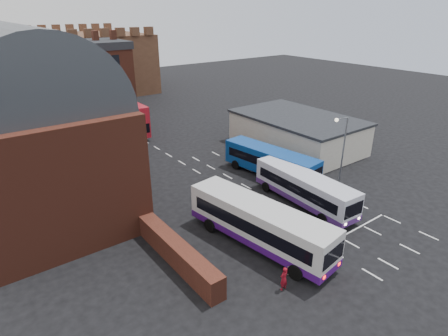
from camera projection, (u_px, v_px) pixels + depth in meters
ground at (296, 230)px, 31.41m from camera, size 180.00×180.00×0.00m
railway_station at (22, 117)px, 35.20m from camera, size 12.00×28.00×16.00m
forecourt_wall at (178, 254)px, 26.87m from camera, size 1.20×10.00×1.80m
cream_building at (297, 131)px, 49.11m from camera, size 10.40×16.40×4.25m
brick_terrace at (58, 87)px, 59.62m from camera, size 22.00×10.00×11.00m
castle_keep at (90, 63)px, 80.72m from camera, size 22.00×22.00×12.00m
bus_white_outbound at (259, 222)px, 28.70m from camera, size 4.64×12.90×3.44m
bus_white_inbound at (305, 187)px, 34.88m from camera, size 3.21×11.20×3.02m
bus_blue at (271, 161)px, 40.65m from camera, size 4.01×11.62×3.10m
bus_red_double at (124, 116)px, 54.83m from camera, size 3.17×12.07×4.81m
street_lamp at (342, 148)px, 35.83m from camera, size 1.59×0.48×7.86m
pedestrian_red at (284, 278)px, 24.45m from camera, size 0.65×0.45×1.73m
pedestrian_beige at (290, 265)px, 25.93m from camera, size 0.85×0.75×1.46m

